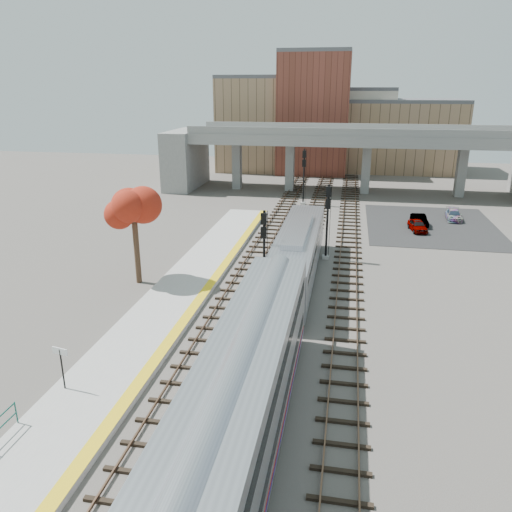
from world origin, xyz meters
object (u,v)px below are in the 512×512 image
(coach, at_px, (233,432))
(signal_mast_near, at_px, (264,256))
(car_a, at_px, (418,226))
(locomotive, at_px, (298,253))
(signal_mast_far, at_px, (304,177))
(car_b, at_px, (419,220))
(car_c, at_px, (454,215))
(signal_mast_mid, at_px, (327,224))
(tree, at_px, (134,212))

(coach, distance_m, signal_mast_near, 19.22)
(car_a, bearing_deg, locomotive, -133.30)
(signal_mast_near, bearing_deg, signal_mast_far, 90.00)
(car_b, xyz_separation_m, car_c, (4.20, 3.26, -0.04))
(signal_mast_mid, distance_m, car_c, 21.72)
(signal_mast_mid, bearing_deg, locomotive, -109.90)
(signal_mast_mid, relative_size, tree, 0.88)
(signal_mast_far, relative_size, car_b, 1.91)
(coach, distance_m, car_a, 40.60)
(car_c, bearing_deg, signal_mast_near, -121.38)
(tree, height_order, car_a, tree)
(signal_mast_far, distance_m, tree, 31.72)
(signal_mast_mid, xyz_separation_m, car_b, (9.65, 13.26, -2.64))
(coach, relative_size, car_a, 6.89)
(signal_mast_mid, xyz_separation_m, tree, (-14.23, -8.39, 2.39))
(coach, distance_m, tree, 23.41)
(tree, bearing_deg, car_a, 39.41)
(car_a, height_order, car_c, car_a)
(signal_mast_mid, bearing_deg, signal_mast_near, -114.42)
(car_a, bearing_deg, car_c, 41.50)
(coach, relative_size, tree, 3.26)
(signal_mast_far, bearing_deg, coach, -87.58)
(locomotive, bearing_deg, car_b, 58.20)
(signal_mast_near, distance_m, car_b, 26.30)
(coach, height_order, signal_mast_far, signal_mast_far)
(signal_mast_far, bearing_deg, car_c, -15.81)
(car_a, relative_size, car_b, 0.97)
(signal_mast_mid, distance_m, tree, 16.69)
(signal_mast_far, xyz_separation_m, car_c, (17.95, -5.08, -2.96))
(coach, height_order, signal_mast_near, signal_mast_near)
(signal_mast_near, distance_m, car_c, 31.32)
(locomotive, bearing_deg, car_c, 54.28)
(coach, xyz_separation_m, signal_mast_mid, (2.00, 28.13, 0.50))
(tree, relative_size, car_c, 1.92)
(tree, relative_size, car_a, 2.11)
(signal_mast_far, relative_size, tree, 0.93)
(locomotive, bearing_deg, car_a, 55.69)
(signal_mast_far, xyz_separation_m, car_a, (13.27, -10.76, -2.92))
(locomotive, relative_size, signal_mast_mid, 2.82)
(car_b, bearing_deg, signal_mast_mid, -132.22)
(locomotive, xyz_separation_m, car_b, (11.65, 18.78, -1.62))
(signal_mast_near, xyz_separation_m, car_c, (17.95, 25.55, -2.45))
(car_b, bearing_deg, car_c, 31.64)
(signal_mast_mid, bearing_deg, tree, -149.50)
(locomotive, relative_size, signal_mast_near, 2.97)
(coach, bearing_deg, signal_mast_far, 92.42)
(car_b, bearing_deg, signal_mast_far, 142.57)
(coach, distance_m, signal_mast_far, 49.78)
(tree, height_order, car_b, tree)
(signal_mast_mid, relative_size, signal_mast_far, 0.94)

